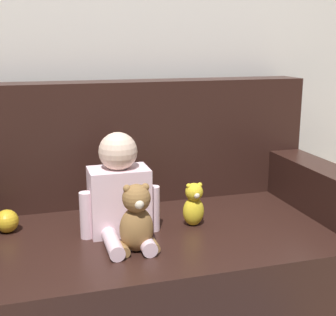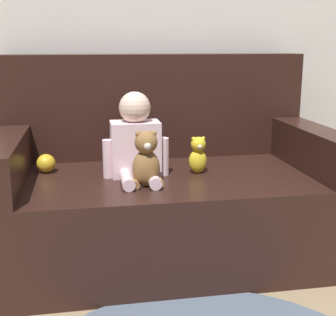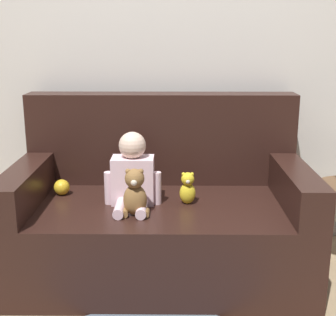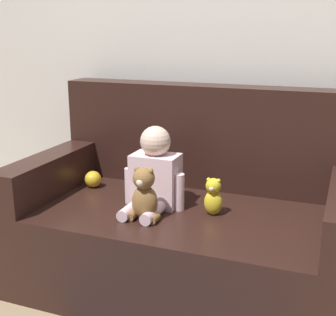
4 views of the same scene
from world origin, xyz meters
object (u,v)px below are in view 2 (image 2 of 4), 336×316
object	(u,v)px
couch	(163,188)
teddy_bear_brown	(146,161)
toy_ball	(46,163)
person_baby	(136,142)
plush_toy_side	(198,155)

from	to	relation	value
couch	teddy_bear_brown	xyz separation A→B (m)	(-0.12, -0.28, 0.22)
teddy_bear_brown	toy_ball	bearing A→B (deg)	145.24
person_baby	teddy_bear_brown	world-z (taller)	person_baby
teddy_bear_brown	plush_toy_side	world-z (taller)	teddy_bear_brown
plush_toy_side	toy_ball	xyz separation A→B (m)	(-0.72, 0.14, -0.04)
teddy_bear_brown	person_baby	bearing A→B (deg)	98.15
person_baby	toy_ball	distance (m)	0.46
couch	plush_toy_side	size ratio (longest dim) A/B	9.04
couch	person_baby	distance (m)	0.32
person_baby	plush_toy_side	size ratio (longest dim) A/B	2.20
person_baby	teddy_bear_brown	xyz separation A→B (m)	(0.03, -0.18, -0.05)
person_baby	teddy_bear_brown	distance (m)	0.18
couch	plush_toy_side	distance (m)	0.27
plush_toy_side	toy_ball	size ratio (longest dim) A/B	1.98
couch	person_baby	bearing A→B (deg)	-144.69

